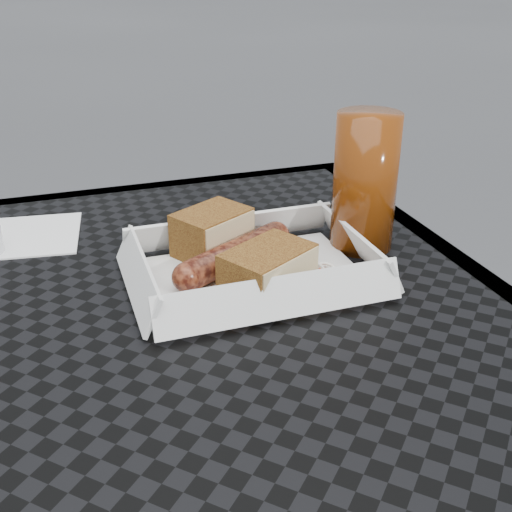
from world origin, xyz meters
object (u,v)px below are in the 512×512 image
at_px(patio_table, 118,412).
at_px(food_tray, 253,276).
at_px(bratwurst, 234,255).
at_px(drink_glass, 365,182).

bearing_deg(patio_table, food_tray, 25.47).
relative_size(food_tray, bratwurst, 1.49).
bearing_deg(bratwurst, drink_glass, 5.49).
relative_size(patio_table, drink_glass, 5.23).
relative_size(patio_table, bratwurst, 5.43).
height_order(bratwurst, drink_glass, drink_glass).
height_order(patio_table, bratwurst, bratwurst).
bearing_deg(patio_table, drink_glass, 20.29).
relative_size(bratwurst, drink_glass, 0.96).
bearing_deg(food_tray, bratwurst, 122.98).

